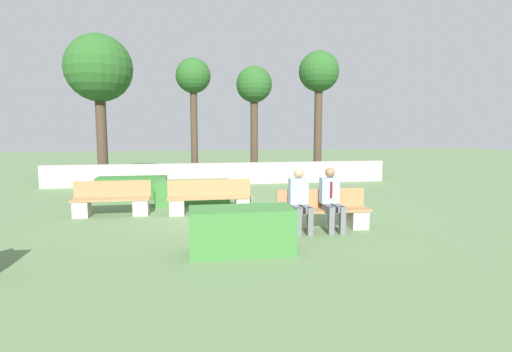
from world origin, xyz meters
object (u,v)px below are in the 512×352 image
Objects in this scene: tree_leftmost at (99,70)px; bench_left_side at (112,203)px; tree_center_right at (254,89)px; tree_rightmost at (319,76)px; bench_right_side at (210,200)px; bench_front at (324,214)px; person_seated_woman at (300,197)px; suitcase at (251,219)px; tree_center_left at (193,82)px; person_seated_man at (331,196)px.

bench_left_side is at bearing -77.18° from tree_leftmost.
tree_rightmost is at bearing -0.46° from tree_center_right.
tree_center_right is at bearing 179.54° from tree_rightmost.
bench_right_side is at bearing -108.11° from tree_center_right.
tree_leftmost is (-6.27, 9.06, 4.11)m from bench_front.
suitcase is (-1.02, 0.01, -0.43)m from person_seated_woman.
bench_front is 9.54m from tree_center_right.
tree_center_right is (6.23, -0.16, -0.66)m from tree_leftmost.
bench_left_side is 4.73m from person_seated_woman.
tree_rightmost is (5.36, 0.34, 0.36)m from tree_center_left.
suitcase is (-1.70, 0.01, -0.43)m from person_seated_man.
bench_right_side is at bearing 139.14° from bench_front.
tree_center_left is (-2.01, 8.67, 3.28)m from person_seated_woman.
suitcase is (0.71, -2.12, -0.04)m from bench_right_side.
person_seated_man is at bearing -106.50° from tree_rightmost.
person_seated_woman is (-0.57, -0.14, 0.40)m from bench_front.
bench_right_side is at bearing 108.39° from suitcase.
tree_center_right is at bearing -1.50° from tree_leftmost.
person_seated_man is 1.00× the size of person_seated_woman.
tree_center_left is (-2.69, 8.67, 3.28)m from person_seated_man.
bench_left_side reaches higher than suitcase.
bench_front is 1.48× the size of person_seated_woman.
suitcase is at bearing 179.63° from person_seated_woman.
tree_center_right is at bearing 45.34° from bench_left_side.
bench_right_side is 9.08m from tree_leftmost.
bench_right_side is at bearing -87.58° from tree_center_left.
tree_rightmost is (4.37, 9.01, 4.07)m from suitcase.
tree_center_left reaches higher than bench_left_side.
tree_leftmost is (-4.68, 9.19, 4.14)m from suitcase.
person_seated_woman is 1.68× the size of suitcase.
tree_rightmost is at bearing 73.50° from person_seated_man.
bench_front is at bearing -73.18° from tree_center_left.
tree_rightmost is at bearing 3.68° from tree_center_left.
tree_rightmost is at bearing 72.63° from bench_front.
person_seated_woman is 0.23× the size of tree_leftmost.
bench_front is 0.71m from person_seated_woman.
bench_front is at bearing -89.71° from tree_center_right.
tree_center_right is (4.65, 6.76, 3.45)m from bench_left_side.
suitcase is 0.16× the size of tree_center_left.
bench_left_side is 2.35× the size of suitcase.
tree_center_right is (-0.15, 9.04, 3.05)m from person_seated_man.
bench_right_side reaches higher than suitcase.
bench_front is 1.60m from suitcase.
person_seated_woman is (1.73, -2.13, 0.40)m from bench_right_side.
tree_center_left reaches higher than tree_center_right.
person_seated_man is 9.65m from tree_center_left.
bench_front is 10.14m from tree_rightmost.
bench_left_side is 2.40m from bench_right_side.
person_seated_woman reaches higher than person_seated_man.
bench_front is at bearing -44.36° from bench_right_side.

